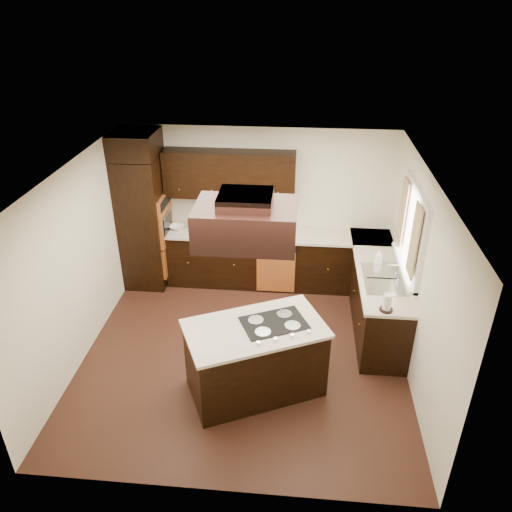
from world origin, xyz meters
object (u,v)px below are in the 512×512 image
at_px(island, 255,360).
at_px(spice_rack, 208,222).
at_px(range_hood, 246,224).
at_px(oven_column, 144,222).

height_order(island, spice_rack, spice_rack).
relative_size(island, spice_rack, 4.31).
height_order(island, range_hood, range_hood).
height_order(range_hood, spice_rack, range_hood).
xyz_separation_m(oven_column, spice_rack, (1.01, 0.08, 0.01)).
bearing_deg(range_hood, spice_rack, 110.32).
height_order(oven_column, spice_rack, oven_column).
bearing_deg(island, oven_column, 104.96).
relative_size(island, range_hood, 1.45).
relative_size(oven_column, island, 1.39).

